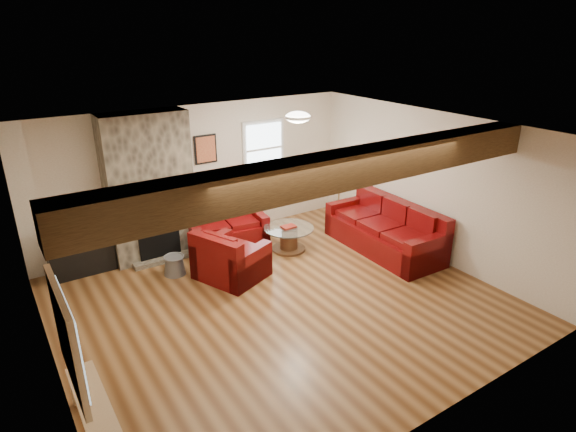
# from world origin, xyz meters

# --- Properties ---
(room) EXTENTS (8.00, 8.00, 8.00)m
(room) POSITION_xyz_m (0.00, 0.00, 1.25)
(room) COLOR brown
(room) RESTS_ON ground
(floor) EXTENTS (6.00, 6.00, 0.00)m
(floor) POSITION_xyz_m (0.00, 0.00, 0.00)
(floor) COLOR brown
(floor) RESTS_ON ground
(oak_beam) EXTENTS (6.00, 0.36, 0.38)m
(oak_beam) POSITION_xyz_m (0.00, -1.25, 2.31)
(oak_beam) COLOR #311E0E
(oak_beam) RESTS_ON room
(chimney_breast) EXTENTS (1.40, 0.67, 2.50)m
(chimney_breast) POSITION_xyz_m (-1.00, 2.49, 1.22)
(chimney_breast) COLOR #3A352D
(chimney_breast) RESTS_ON floor
(back_window) EXTENTS (0.90, 0.08, 1.10)m
(back_window) POSITION_xyz_m (1.35, 2.71, 1.55)
(back_window) COLOR white
(back_window) RESTS_ON room
(hatch_window) EXTENTS (0.08, 1.00, 0.90)m
(hatch_window) POSITION_xyz_m (-2.96, -1.50, 1.45)
(hatch_window) COLOR tan
(hatch_window) RESTS_ON room
(ceiling_dome) EXTENTS (0.40, 0.40, 0.18)m
(ceiling_dome) POSITION_xyz_m (0.90, 0.90, 2.44)
(ceiling_dome) COLOR white
(ceiling_dome) RESTS_ON room
(artwork_back) EXTENTS (0.42, 0.06, 0.52)m
(artwork_back) POSITION_xyz_m (0.15, 2.71, 1.70)
(artwork_back) COLOR black
(artwork_back) RESTS_ON room
(artwork_right) EXTENTS (0.06, 0.55, 0.42)m
(artwork_right) POSITION_xyz_m (2.96, 0.30, 1.75)
(artwork_right) COLOR black
(artwork_right) RESTS_ON room
(sofa_three) EXTENTS (1.01, 2.28, 0.87)m
(sofa_three) POSITION_xyz_m (2.48, 0.47, 0.43)
(sofa_three) COLOR #440704
(sofa_three) RESTS_ON floor
(loveseat) EXTENTS (1.50, 0.98, 0.75)m
(loveseat) POSITION_xyz_m (0.24, 2.23, 0.38)
(loveseat) COLOR #440704
(loveseat) RESTS_ON floor
(armchair_red) EXTENTS (1.17, 1.24, 0.80)m
(armchair_red) POSITION_xyz_m (-0.25, 1.07, 0.40)
(armchair_red) COLOR #440704
(armchair_red) RESTS_ON floor
(coffee_table) EXTENTS (0.89, 0.89, 0.47)m
(coffee_table) POSITION_xyz_m (1.06, 1.39, 0.22)
(coffee_table) COLOR #452916
(coffee_table) RESTS_ON floor
(tv_cabinet) EXTENTS (0.98, 0.39, 0.49)m
(tv_cabinet) POSITION_xyz_m (-2.21, 2.53, 0.25)
(tv_cabinet) COLOR black
(tv_cabinet) RESTS_ON floor
(television) EXTENTS (0.79, 0.10, 0.45)m
(television) POSITION_xyz_m (-2.21, 2.53, 0.72)
(television) COLOR black
(television) RESTS_ON tv_cabinet
(floor_lamp) EXTENTS (0.38, 0.38, 1.47)m
(floor_lamp) POSITION_xyz_m (2.60, 1.90, 1.25)
(floor_lamp) COLOR tan
(floor_lamp) RESTS_ON floor
(pine_bench) EXTENTS (0.27, 1.17, 0.44)m
(pine_bench) POSITION_xyz_m (-2.83, -1.06, 0.22)
(pine_bench) COLOR tan
(pine_bench) RESTS_ON floor
(coal_bucket) EXTENTS (0.35, 0.35, 0.33)m
(coal_bucket) POSITION_xyz_m (-0.98, 1.65, 0.16)
(coal_bucket) COLOR slate
(coal_bucket) RESTS_ON floor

